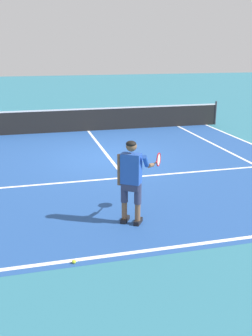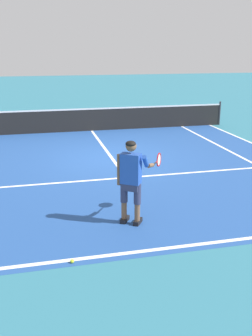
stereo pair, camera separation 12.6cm
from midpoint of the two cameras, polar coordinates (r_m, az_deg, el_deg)
The scene contains 9 objects.
ground_plane at distance 12.30m, azimuth -2.80°, elevation 1.50°, with size 80.00×80.00×0.00m, color teal.
court_inner_surface at distance 11.56m, azimuth -2.01°, elevation 0.48°, with size 10.98×10.72×0.00m, color #234C93.
line_baseline at distance 6.98m, azimuth 7.35°, elevation -11.57°, with size 10.98×0.10×0.01m, color white.
line_service at distance 10.41m, azimuth -0.53°, elevation -1.45°, with size 8.23×0.10×0.01m, color white.
line_centre_service at distance 13.41m, azimuth -3.81°, elevation 2.85°, with size 0.10×6.40×0.01m, color white.
line_singles_right at distance 13.04m, azimuth 15.96°, elevation 1.78°, with size 0.10×10.32×0.01m, color white.
tennis_net at distance 16.39m, azimuth -5.95°, elevation 7.25°, with size 11.96×0.08×1.07m.
tennis_player at distance 7.43m, azimuth 0.41°, elevation -1.29°, with size 1.08×0.87×1.71m.
tennis_ball_near_feet at distance 6.50m, azimuth -8.35°, elevation -13.69°, with size 0.07×0.07×0.07m, color #CCE02D.
Camera 1 is at (-2.41, -11.58, 3.37)m, focal length 40.74 mm.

